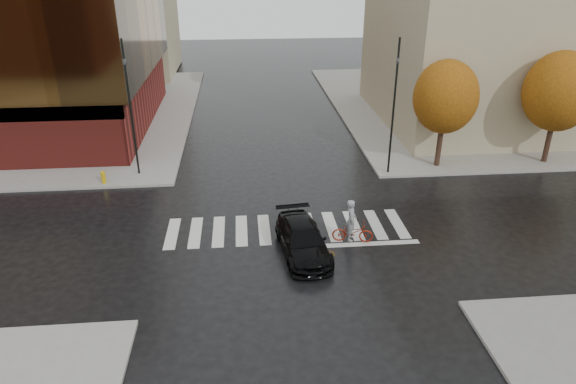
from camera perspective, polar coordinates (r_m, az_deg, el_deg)
name	(u,v)px	position (r m, az deg, el deg)	size (l,w,h in m)	color
ground	(288,233)	(24.59, -0.03, -4.63)	(120.00, 120.00, 0.00)	black
sidewalk_nw	(7,116)	(47.91, -28.75, 7.41)	(30.00, 30.00, 0.15)	gray
sidewalk_ne	(503,103)	(49.58, 22.80, 9.07)	(30.00, 30.00, 0.15)	gray
crosswalk	(287,228)	(25.02, -0.13, -4.05)	(12.00, 3.00, 0.01)	silver
tree_ne_a	(446,97)	(31.99, 17.11, 10.04)	(3.80, 3.80, 6.50)	black
tree_ne_b	(560,92)	(35.17, 27.94, 9.82)	(4.20, 4.20, 6.89)	black
sedan	(303,240)	(22.75, 1.65, -5.33)	(1.91, 4.69, 1.36)	black
cyclist	(352,228)	(23.78, 7.13, -3.96)	(1.96, 1.00, 2.13)	maroon
traffic_light_nw	(129,99)	(30.65, -17.23, 9.84)	(0.21, 0.18, 7.85)	black
traffic_light_ne	(395,98)	(30.09, 11.75, 10.21)	(0.21, 0.24, 7.88)	black
fire_hydrant	(103,176)	(31.15, -19.84, 1.64)	(0.27, 0.27, 0.75)	#C69D0B
manhole	(328,254)	(23.08, 4.52, -6.88)	(0.60, 0.60, 0.01)	#443318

